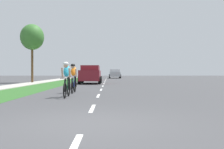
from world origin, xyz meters
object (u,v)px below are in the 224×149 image
at_px(cyclist_lead, 67,79).
at_px(cyclist_trailing, 74,78).
at_px(pickup_silver, 115,74).
at_px(street_tree_near, 32,37).
at_px(suv_maroon, 90,74).
at_px(sedan_red, 94,75).

bearing_deg(cyclist_lead, cyclist_trailing, 90.71).
bearing_deg(pickup_silver, street_tree_near, -113.65).
distance_m(suv_maroon, street_tree_near, 7.72).
bearing_deg(sedan_red, pickup_silver, 73.11).
bearing_deg(sedan_red, street_tree_near, -120.13).
bearing_deg(pickup_silver, suv_maroon, -97.14).
bearing_deg(pickup_silver, cyclist_lead, -94.52).
bearing_deg(cyclist_trailing, street_tree_near, 114.68).
distance_m(cyclist_trailing, suv_maroon, 11.66).
bearing_deg(street_tree_near, cyclist_lead, -68.60).
relative_size(pickup_silver, street_tree_near, 0.82).
xyz_separation_m(cyclist_trailing, sedan_red, (-0.33, 23.92, -0.04)).
distance_m(cyclist_lead, pickup_silver, 37.36).
bearing_deg(pickup_silver, cyclist_trailing, -94.88).
height_order(cyclist_trailing, pickup_silver, pickup_silver).
relative_size(cyclist_lead, cyclist_trailing, 1.00).
xyz_separation_m(suv_maroon, street_tree_near, (-6.36, 2.01, 3.89)).
bearing_deg(suv_maroon, cyclist_lead, -90.18).
bearing_deg(sedan_red, cyclist_lead, -89.21).
relative_size(cyclist_lead, pickup_silver, 0.34).
relative_size(sedan_red, pickup_silver, 0.84).
xyz_separation_m(suv_maroon, sedan_red, (-0.41, 12.26, -0.18)).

